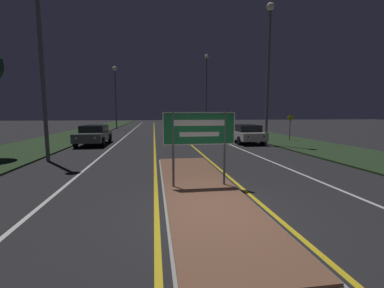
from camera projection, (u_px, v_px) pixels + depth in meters
name	position (u px, v px, depth m)	size (l,w,h in m)	color
ground_plane	(214.00, 212.00, 6.03)	(160.00, 160.00, 0.00)	#232326
median_island	(199.00, 187.00, 7.93)	(2.27, 9.73, 0.10)	#999993
verge_left	(67.00, 137.00, 24.27)	(5.00, 100.00, 0.08)	#23381E
verge_right	(258.00, 135.00, 27.05)	(5.00, 100.00, 0.08)	#23381E
centre_line_yellow_left	(154.00, 133.00, 30.38)	(0.12, 70.00, 0.01)	gold
centre_line_yellow_right	(176.00, 132.00, 30.77)	(0.12, 70.00, 0.01)	gold
lane_line_white_left	(129.00, 133.00, 29.96)	(0.12, 70.00, 0.01)	silver
lane_line_white_right	(200.00, 132.00, 31.19)	(0.12, 70.00, 0.01)	silver
edge_line_white_left	(103.00, 133.00, 29.52)	(0.10, 70.00, 0.01)	silver
edge_line_white_right	(224.00, 132.00, 31.63)	(0.10, 70.00, 0.01)	silver
highway_sign	(199.00, 132.00, 7.72)	(2.20, 0.07, 2.35)	#56565B
streetlight_left_near	(38.00, 17.00, 11.62)	(0.57, 0.57, 10.12)	#56565B
streetlight_left_far	(115.00, 85.00, 36.42)	(0.63, 0.63, 8.87)	#56565B
streetlight_right_near	(269.00, 56.00, 17.51)	(0.53, 0.53, 9.66)	#56565B
streetlight_right_far	(206.00, 82.00, 36.42)	(0.54, 0.54, 10.51)	#56565B
car_receding_0	(245.00, 133.00, 20.10)	(2.00, 4.79, 1.42)	silver
car_receding_1	(209.00, 126.00, 32.47)	(1.92, 4.14, 1.35)	#4C514C
car_approaching_0	(94.00, 134.00, 18.84)	(2.00, 4.66, 1.42)	#4C514C
warning_sign	(290.00, 124.00, 21.20)	(0.60, 0.06, 2.15)	#56565B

